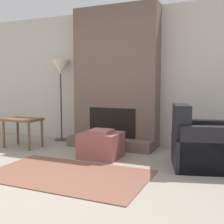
% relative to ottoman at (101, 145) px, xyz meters
% --- Properties ---
extents(ground_plane, '(24.00, 24.00, 0.00)m').
position_rel_ottoman_xyz_m(ground_plane, '(-0.14, -1.57, -0.21)').
color(ground_plane, gray).
extents(wall_back, '(7.08, 0.06, 2.60)m').
position_rel_ottoman_xyz_m(wall_back, '(-0.14, 1.19, 1.09)').
color(wall_back, '#BCB7AD').
rests_on(wall_back, ground_plane).
extents(fireplace, '(1.62, 0.69, 2.60)m').
position_rel_ottoman_xyz_m(fireplace, '(-0.14, 0.94, 1.02)').
color(fireplace, brown).
rests_on(fireplace, ground_plane).
extents(ottoman, '(0.62, 0.55, 0.46)m').
position_rel_ottoman_xyz_m(ottoman, '(0.00, 0.00, 0.00)').
color(ottoman, '#8C4C47').
rests_on(ottoman, ground_plane).
extents(armchair, '(1.15, 1.02, 0.89)m').
position_rel_ottoman_xyz_m(armchair, '(1.56, 0.08, 0.08)').
color(armchair, black).
rests_on(armchair, ground_plane).
extents(side_table, '(0.66, 0.45, 0.54)m').
position_rel_ottoman_xyz_m(side_table, '(-1.64, 0.08, 0.24)').
color(side_table, brown).
rests_on(side_table, ground_plane).
extents(floor_lamp_left, '(0.39, 0.39, 1.67)m').
position_rel_ottoman_xyz_m(floor_lamp_left, '(-1.37, 0.95, 1.24)').
color(floor_lamp_left, '#333333').
rests_on(floor_lamp_left, ground_plane).
extents(area_rug, '(2.08, 1.22, 0.01)m').
position_rel_ottoman_xyz_m(area_rug, '(-0.03, -0.96, -0.20)').
color(area_rug, brown).
rests_on(area_rug, ground_plane).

